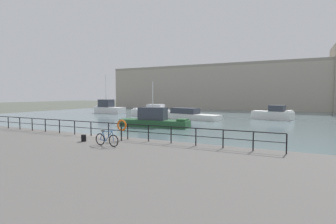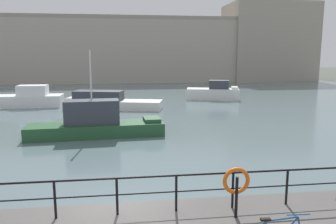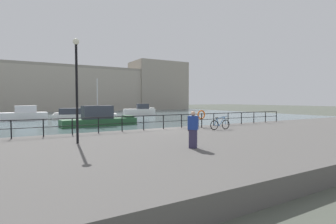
{
  "view_description": "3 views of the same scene",
  "coord_description": "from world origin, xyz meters",
  "px_view_note": "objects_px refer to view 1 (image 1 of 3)",
  "views": [
    {
      "loc": [
        13.35,
        -15.03,
        3.78
      ],
      "look_at": [
        3.1,
        5.79,
        2.24
      ],
      "focal_mm": 27.36,
      "sensor_mm": 36.0,
      "label": 1
    },
    {
      "loc": [
        0.25,
        -9.36,
        5.1
      ],
      "look_at": [
        2.27,
        5.81,
        2.46
      ],
      "focal_mm": 35.41,
      "sensor_mm": 36.0,
      "label": 2
    },
    {
      "loc": [
        -9.31,
        -17.56,
        2.95
      ],
      "look_at": [
        2.6,
        3.08,
        1.84
      ],
      "focal_mm": 27.24,
      "sensor_mm": 36.0,
      "label": 3
    }
  ],
  "objects_px": {
    "moored_small_launch": "(190,115)",
    "moored_red_daysailer": "(109,108)",
    "parked_bicycle": "(107,140)",
    "mooring_bollard": "(84,138)",
    "life_ring_stand": "(122,126)",
    "moored_harbor_tender": "(152,112)",
    "moored_white_yacht": "(154,120)",
    "moored_cabin_cruiser": "(273,114)",
    "harbor_building": "(267,86)"
  },
  "relations": [
    {
      "from": "moored_small_launch",
      "to": "moored_red_daysailer",
      "type": "bearing_deg",
      "value": 0.53
    },
    {
      "from": "moored_small_launch",
      "to": "parked_bicycle",
      "type": "height_order",
      "value": "same"
    },
    {
      "from": "mooring_bollard",
      "to": "life_ring_stand",
      "type": "height_order",
      "value": "life_ring_stand"
    },
    {
      "from": "moored_harbor_tender",
      "to": "moored_red_daysailer",
      "type": "xyz_separation_m",
      "value": [
        -11.85,
        2.46,
        0.29
      ]
    },
    {
      "from": "moored_white_yacht",
      "to": "moored_harbor_tender",
      "type": "bearing_deg",
      "value": 116.83
    },
    {
      "from": "moored_white_yacht",
      "to": "moored_harbor_tender",
      "type": "height_order",
      "value": "moored_white_yacht"
    },
    {
      "from": "life_ring_stand",
      "to": "moored_harbor_tender",
      "type": "bearing_deg",
      "value": 115.82
    },
    {
      "from": "mooring_bollard",
      "to": "moored_cabin_cruiser",
      "type": "bearing_deg",
      "value": 72.77
    },
    {
      "from": "harbor_building",
      "to": "moored_red_daysailer",
      "type": "height_order",
      "value": "harbor_building"
    },
    {
      "from": "moored_small_launch",
      "to": "moored_red_daysailer",
      "type": "distance_m",
      "value": 20.61
    },
    {
      "from": "parked_bicycle",
      "to": "life_ring_stand",
      "type": "relative_size",
      "value": 1.27
    },
    {
      "from": "harbor_building",
      "to": "moored_white_yacht",
      "type": "relative_size",
      "value": 8.73
    },
    {
      "from": "life_ring_stand",
      "to": "moored_cabin_cruiser",
      "type": "bearing_deg",
      "value": 75.73
    },
    {
      "from": "moored_cabin_cruiser",
      "to": "mooring_bollard",
      "type": "bearing_deg",
      "value": -92.43
    },
    {
      "from": "moored_white_yacht",
      "to": "parked_bicycle",
      "type": "xyz_separation_m",
      "value": [
        5.04,
        -14.76,
        0.34
      ]
    },
    {
      "from": "parked_bicycle",
      "to": "mooring_bollard",
      "type": "xyz_separation_m",
      "value": [
        -2.33,
        0.52,
        -0.17
      ]
    },
    {
      "from": "moored_white_yacht",
      "to": "mooring_bollard",
      "type": "relative_size",
      "value": 19.58
    },
    {
      "from": "harbor_building",
      "to": "parked_bicycle",
      "type": "relative_size",
      "value": 42.46
    },
    {
      "from": "harbor_building",
      "to": "moored_small_launch",
      "type": "relative_size",
      "value": 7.91
    },
    {
      "from": "moored_cabin_cruiser",
      "to": "parked_bicycle",
      "type": "bearing_deg",
      "value": -88.11
    },
    {
      "from": "moored_white_yacht",
      "to": "moored_harbor_tender",
      "type": "xyz_separation_m",
      "value": [
        -7.88,
        13.22,
        -0.01
      ]
    },
    {
      "from": "moored_cabin_cruiser",
      "to": "parked_bicycle",
      "type": "distance_m",
      "value": 31.67
    },
    {
      "from": "harbor_building",
      "to": "moored_red_daysailer",
      "type": "xyz_separation_m",
      "value": [
        -28.42,
        -28.53,
        -5.04
      ]
    },
    {
      "from": "moored_red_daysailer",
      "to": "moored_harbor_tender",
      "type": "bearing_deg",
      "value": 173.8
    },
    {
      "from": "moored_harbor_tender",
      "to": "life_ring_stand",
      "type": "xyz_separation_m",
      "value": [
        12.62,
        -26.09,
        0.93
      ]
    },
    {
      "from": "moored_harbor_tender",
      "to": "parked_bicycle",
      "type": "xyz_separation_m",
      "value": [
        12.92,
        -27.98,
        0.35
      ]
    },
    {
      "from": "parked_bicycle",
      "to": "moored_small_launch",
      "type": "bearing_deg",
      "value": 103.59
    },
    {
      "from": "harbor_building",
      "to": "moored_cabin_cruiser",
      "type": "bearing_deg",
      "value": -83.03
    },
    {
      "from": "harbor_building",
      "to": "moored_white_yacht",
      "type": "distance_m",
      "value": 45.36
    },
    {
      "from": "moored_cabin_cruiser",
      "to": "moored_red_daysailer",
      "type": "relative_size",
      "value": 0.79
    },
    {
      "from": "harbor_building",
      "to": "moored_white_yacht",
      "type": "xyz_separation_m",
      "value": [
        -8.68,
        -44.2,
        -5.32
      ]
    },
    {
      "from": "moored_cabin_cruiser",
      "to": "moored_harbor_tender",
      "type": "relative_size",
      "value": 0.87
    },
    {
      "from": "harbor_building",
      "to": "life_ring_stand",
      "type": "xyz_separation_m",
      "value": [
        -3.94,
        -57.07,
        -4.4
      ]
    },
    {
      "from": "harbor_building",
      "to": "moored_small_launch",
      "type": "xyz_separation_m",
      "value": [
        -8.39,
        -33.36,
        -5.45
      ]
    },
    {
      "from": "harbor_building",
      "to": "mooring_bollard",
      "type": "relative_size",
      "value": 170.87
    },
    {
      "from": "moored_cabin_cruiser",
      "to": "life_ring_stand",
      "type": "height_order",
      "value": "moored_cabin_cruiser"
    },
    {
      "from": "harbor_building",
      "to": "parked_bicycle",
      "type": "xyz_separation_m",
      "value": [
        -3.64,
        -58.96,
        -4.99
      ]
    },
    {
      "from": "parked_bicycle",
      "to": "mooring_bollard",
      "type": "distance_m",
      "value": 2.4
    },
    {
      "from": "moored_white_yacht",
      "to": "moored_red_daysailer",
      "type": "xyz_separation_m",
      "value": [
        -19.73,
        15.68,
        0.28
      ]
    },
    {
      "from": "harbor_building",
      "to": "moored_small_launch",
      "type": "bearing_deg",
      "value": -104.11
    },
    {
      "from": "moored_red_daysailer",
      "to": "life_ring_stand",
      "type": "xyz_separation_m",
      "value": [
        24.48,
        -28.55,
        0.64
      ]
    },
    {
      "from": "moored_white_yacht",
      "to": "moored_small_launch",
      "type": "relative_size",
      "value": 0.91
    },
    {
      "from": "moored_cabin_cruiser",
      "to": "life_ring_stand",
      "type": "distance_m",
      "value": 29.92
    },
    {
      "from": "life_ring_stand",
      "to": "moored_white_yacht",
      "type": "bearing_deg",
      "value": 110.24
    },
    {
      "from": "moored_white_yacht",
      "to": "parked_bicycle",
      "type": "height_order",
      "value": "moored_white_yacht"
    },
    {
      "from": "parked_bicycle",
      "to": "life_ring_stand",
      "type": "xyz_separation_m",
      "value": [
        -0.3,
        1.89,
        0.59
      ]
    },
    {
      "from": "moored_white_yacht",
      "to": "moored_cabin_cruiser",
      "type": "height_order",
      "value": "moored_white_yacht"
    },
    {
      "from": "moored_white_yacht",
      "to": "life_ring_stand",
      "type": "distance_m",
      "value": 13.75
    },
    {
      "from": "harbor_building",
      "to": "parked_bicycle",
      "type": "height_order",
      "value": "harbor_building"
    },
    {
      "from": "moored_white_yacht",
      "to": "mooring_bollard",
      "type": "height_order",
      "value": "moored_white_yacht"
    }
  ]
}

